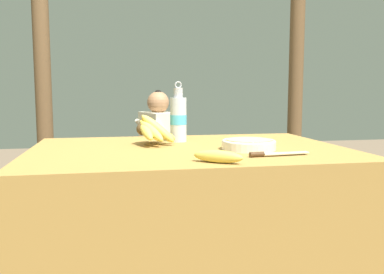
% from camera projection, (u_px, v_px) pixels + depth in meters
% --- Properties ---
extents(market_counter, '(1.34, 0.95, 0.80)m').
position_uv_depth(market_counter, '(189.00, 237.00, 1.80)').
color(market_counter, olive).
rests_on(market_counter, ground_plane).
extents(banana_bunch_ripe, '(0.19, 0.27, 0.15)m').
position_uv_depth(banana_bunch_ripe, '(152.00, 130.00, 1.84)').
color(banana_bunch_ripe, '#4C381E').
rests_on(banana_bunch_ripe, market_counter).
extents(serving_bowl, '(0.23, 0.23, 0.04)m').
position_uv_depth(serving_bowl, '(249.00, 144.00, 1.69)').
color(serving_bowl, silver).
rests_on(serving_bowl, market_counter).
extents(water_bottle, '(0.08, 0.08, 0.29)m').
position_uv_depth(water_bottle, '(178.00, 118.00, 1.95)').
color(water_bottle, silver).
rests_on(water_bottle, market_counter).
extents(loose_banana_front, '(0.17, 0.14, 0.04)m').
position_uv_depth(loose_banana_front, '(218.00, 157.00, 1.38)').
color(loose_banana_front, '#E0C64C').
rests_on(loose_banana_front, market_counter).
extents(knife, '(0.24, 0.05, 0.02)m').
position_uv_depth(knife, '(271.00, 154.00, 1.52)').
color(knife, '#BCBCC1').
rests_on(knife, market_counter).
extents(wooden_bench, '(1.31, 0.32, 0.38)m').
position_uv_depth(wooden_bench, '(180.00, 180.00, 3.32)').
color(wooden_bench, '#4C3823').
rests_on(wooden_bench, ground_plane).
extents(seated_vendor, '(0.47, 0.43, 1.05)m').
position_uv_depth(seated_vendor, '(154.00, 148.00, 3.20)').
color(seated_vendor, '#232328').
rests_on(seated_vendor, ground_plane).
extents(banana_bunch_green, '(0.16, 0.29, 0.13)m').
position_uv_depth(banana_bunch_green, '(227.00, 163.00, 3.37)').
color(banana_bunch_green, '#4C381E').
rests_on(banana_bunch_green, wooden_bench).
extents(support_post_near, '(0.13, 0.13, 2.41)m').
position_uv_depth(support_post_near, '(43.00, 70.00, 3.16)').
color(support_post_near, brown).
rests_on(support_post_near, ground_plane).
extents(support_post_far, '(0.13, 0.13, 2.41)m').
position_uv_depth(support_post_far, '(296.00, 72.00, 3.56)').
color(support_post_far, brown).
rests_on(support_post_far, ground_plane).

